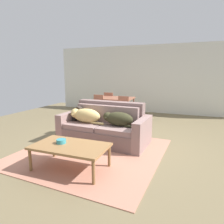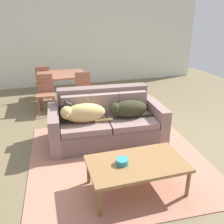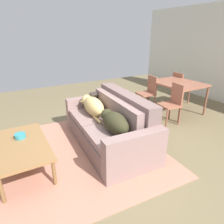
% 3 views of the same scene
% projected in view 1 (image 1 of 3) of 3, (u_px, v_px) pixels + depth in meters
% --- Properties ---
extents(ground_plane, '(10.00, 10.00, 0.00)m').
position_uv_depth(ground_plane, '(115.00, 142.00, 4.70)').
color(ground_plane, '#726445').
extents(back_partition, '(8.00, 0.12, 2.70)m').
position_uv_depth(back_partition, '(149.00, 79.00, 8.11)').
color(back_partition, silver).
rests_on(back_partition, ground).
extents(area_rug, '(2.94, 2.97, 0.01)m').
position_uv_depth(area_rug, '(92.00, 152.00, 4.13)').
color(area_rug, tan).
rests_on(area_rug, ground).
extents(couch, '(2.09, 1.11, 0.93)m').
position_uv_depth(couch, '(105.00, 127.00, 4.71)').
color(couch, '#705955').
rests_on(couch, ground).
extents(dog_on_left_cushion, '(0.88, 0.35, 0.33)m').
position_uv_depth(dog_on_left_cushion, '(85.00, 115.00, 4.68)').
color(dog_on_left_cushion, tan).
rests_on(dog_on_left_cushion, couch).
extents(dog_on_right_cushion, '(0.80, 0.37, 0.31)m').
position_uv_depth(dog_on_right_cushion, '(118.00, 119.00, 4.40)').
color(dog_on_right_cushion, '#302F1B').
rests_on(dog_on_right_cushion, couch).
extents(throw_pillow_by_left_arm, '(0.26, 0.38, 0.38)m').
position_uv_depth(throw_pillow_by_left_arm, '(80.00, 113.00, 5.00)').
color(throw_pillow_by_left_arm, '#2A231E').
rests_on(throw_pillow_by_left_arm, couch).
extents(coffee_table, '(1.25, 0.72, 0.43)m').
position_uv_depth(coffee_table, '(70.00, 147.00, 3.32)').
color(coffee_table, olive).
rests_on(coffee_table, ground).
extents(bowl_on_coffee_table, '(0.16, 0.16, 0.07)m').
position_uv_depth(bowl_on_coffee_table, '(61.00, 141.00, 3.40)').
color(bowl_on_coffee_table, teal).
rests_on(bowl_on_coffee_table, coffee_table).
extents(dining_table, '(1.18, 0.98, 0.77)m').
position_uv_depth(dining_table, '(115.00, 100.00, 6.88)').
color(dining_table, '#955842').
rests_on(dining_table, ground).
extents(dining_chair_near_left, '(0.44, 0.44, 0.90)m').
position_uv_depth(dining_chair_near_left, '(97.00, 107.00, 6.55)').
color(dining_chair_near_left, '#955842').
rests_on(dining_chair_near_left, ground).
extents(dining_chair_near_right, '(0.45, 0.45, 0.89)m').
position_uv_depth(dining_chair_near_right, '(122.00, 109.00, 6.21)').
color(dining_chair_near_right, '#955842').
rests_on(dining_chair_near_right, ground).
extents(dining_chair_far_left, '(0.41, 0.41, 0.89)m').
position_uv_depth(dining_chair_far_left, '(110.00, 102.00, 7.61)').
color(dining_chair_far_left, '#955842').
rests_on(dining_chair_far_left, ground).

